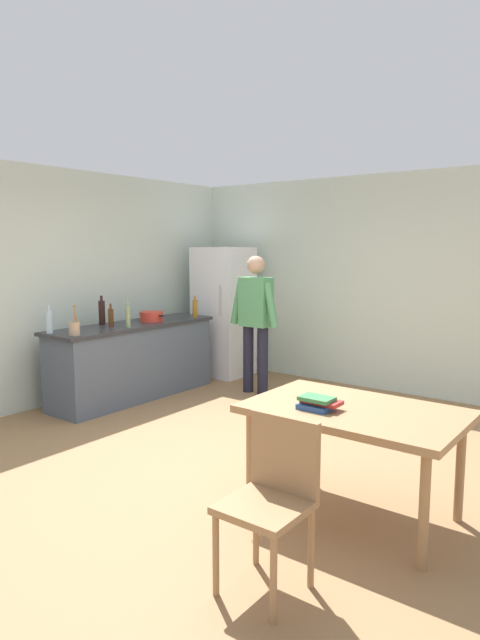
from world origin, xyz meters
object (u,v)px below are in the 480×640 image
dining_table (354,419)px  utensil_jar (74,328)px  cooking_pot (152,316)px  bottle_vinegar_tall (128,316)px  person (255,315)px  bottle_wine_dark (102,312)px  chair (273,490)px  bottle_oil_amber (195,308)px  bottle_water_clear (49,322)px  book_stack (318,403)px  bottle_beer_brown (111,317)px  refrigerator (224,312)px

dining_table → utensil_jar: size_ratio=4.37×
cooking_pot → bottle_vinegar_tall: bottle_vinegar_tall is taller
person → bottle_wine_dark: 1.84m
dining_table → cooking_pot: 3.65m
person → cooking_pot: person is taller
dining_table → chair: 0.98m
utensil_jar → bottle_oil_amber: 1.84m
dining_table → bottle_water_clear: bearing=178.8°
bottle_vinegar_tall → book_stack: 3.18m
person → chair: (2.35, -3.11, -0.44)m
dining_table → bottle_beer_brown: bottle_beer_brown is taller
refrigerator → book_stack: size_ratio=6.92×
bottle_beer_brown → utensil_jar: bearing=-70.9°
book_stack → bottle_oil_amber: bearing=144.4°
cooking_pot → bottle_vinegar_tall: size_ratio=1.25×
cooking_pot → bottle_beer_brown: (-0.07, -0.57, 0.05)m
bottle_wine_dark → bottle_oil_amber: bearing=68.9°
cooking_pot → bottle_water_clear: 1.32m
person → refrigerator: bearing=149.8°
bottle_wine_dark → dining_table: bearing=-13.0°
dining_table → bottle_oil_amber: bottle_oil_amber is taller
utensil_jar → bottle_vinegar_tall: 0.70m
bottle_vinegar_tall → bottle_oil_amber: bearing=90.6°
utensil_jar → bottle_wine_dark: 0.82m
cooking_pot → bottle_water_clear: size_ratio=1.33×
bottle_wine_dark → person: bearing=45.4°
person → bottle_water_clear: size_ratio=5.67×
book_stack → bottle_wine_dark: bearing=163.7°
bottle_oil_amber → bottle_vinegar_tall: bearing=-89.4°
dining_table → utensil_jar: utensil_jar is taller
bottle_oil_amber → book_stack: bearing=-35.6°
bottle_beer_brown → bottle_vinegar_tall: (0.26, 0.03, 0.03)m
cooking_pot → bottle_vinegar_tall: 0.58m
person → bottle_oil_amber: (-0.85, -0.16, 0.04)m
bottle_beer_brown → book_stack: size_ratio=1.00×
bottle_beer_brown → person: bearing=50.7°
person → bottle_beer_brown: person is taller
chair → bottle_vinegar_tall: (-3.18, 1.81, 0.50)m
cooking_pot → book_stack: bearing=-26.0°
chair → bottle_vinegar_tall: 3.70m
person → book_stack: (2.17, -2.32, -0.19)m
bottle_beer_brown → cooking_pot: bearing=82.7°
refrigerator → bottle_vinegar_tall: 1.87m
dining_table → cooking_pot: (-3.37, 1.38, 0.29)m
bottle_beer_brown → bottle_oil_amber: bearing=78.1°
cooking_pot → bottle_beer_brown: bottle_beer_brown is taller
bottle_beer_brown → chair: bearing=-27.3°
bottle_beer_brown → bottle_wine_dark: size_ratio=0.76×
bottle_water_clear → bottle_beer_brown: bearing=82.4°
bottle_vinegar_tall → chair: bearing=-29.6°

